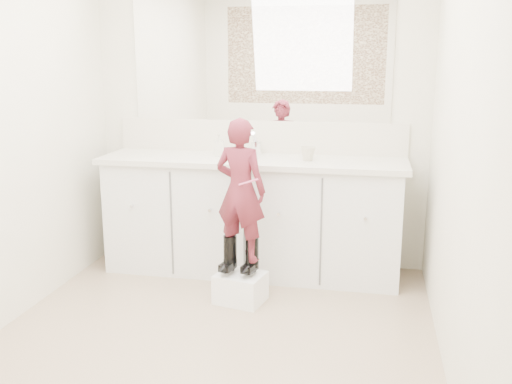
# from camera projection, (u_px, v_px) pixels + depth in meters

# --- Properties ---
(floor) EXTENTS (3.00, 3.00, 0.00)m
(floor) POSITION_uv_depth(u_px,v_px,m) (209.00, 346.00, 3.28)
(floor) COLOR #8F7B5E
(floor) RESTS_ON ground
(wall_back) EXTENTS (2.60, 0.00, 2.60)m
(wall_back) POSITION_uv_depth(u_px,v_px,m) (259.00, 113.00, 4.44)
(wall_back) COLOR beige
(wall_back) RESTS_ON floor
(wall_front) EXTENTS (2.60, 0.00, 2.60)m
(wall_front) POSITION_uv_depth(u_px,v_px,m) (49.00, 211.00, 1.58)
(wall_front) COLOR beige
(wall_front) RESTS_ON floor
(wall_right) EXTENTS (0.00, 3.00, 3.00)m
(wall_right) POSITION_uv_depth(u_px,v_px,m) (463.00, 146.00, 2.75)
(wall_right) COLOR beige
(wall_right) RESTS_ON floor
(vanity_cabinet) EXTENTS (2.20, 0.55, 0.85)m
(vanity_cabinet) POSITION_uv_depth(u_px,v_px,m) (252.00, 218.00, 4.35)
(vanity_cabinet) COLOR silver
(vanity_cabinet) RESTS_ON floor
(countertop) EXTENTS (2.28, 0.58, 0.04)m
(countertop) POSITION_uv_depth(u_px,v_px,m) (252.00, 161.00, 4.24)
(countertop) COLOR beige
(countertop) RESTS_ON vanity_cabinet
(backsplash) EXTENTS (2.28, 0.03, 0.25)m
(backsplash) POSITION_uv_depth(u_px,v_px,m) (259.00, 137.00, 4.47)
(backsplash) COLOR beige
(backsplash) RESTS_ON countertop
(mirror) EXTENTS (2.00, 0.02, 1.00)m
(mirror) POSITION_uv_depth(u_px,v_px,m) (259.00, 55.00, 4.33)
(mirror) COLOR white
(mirror) RESTS_ON wall_back
(dot_panel) EXTENTS (2.00, 0.01, 1.20)m
(dot_panel) POSITION_uv_depth(u_px,v_px,m) (37.00, 43.00, 1.48)
(dot_panel) COLOR #472819
(dot_panel) RESTS_ON wall_front
(faucet) EXTENTS (0.08, 0.08, 0.10)m
(faucet) POSITION_uv_depth(u_px,v_px,m) (256.00, 148.00, 4.38)
(faucet) COLOR silver
(faucet) RESTS_ON countertop
(cup) EXTENTS (0.13, 0.13, 0.10)m
(cup) POSITION_uv_depth(u_px,v_px,m) (308.00, 154.00, 4.13)
(cup) COLOR #C1B69A
(cup) RESTS_ON countertop
(soap_bottle) EXTENTS (0.09, 0.09, 0.17)m
(soap_bottle) POSITION_uv_depth(u_px,v_px,m) (219.00, 145.00, 4.32)
(soap_bottle) COLOR beige
(soap_bottle) RESTS_ON countertop
(step_stool) EXTENTS (0.36, 0.32, 0.20)m
(step_stool) POSITION_uv_depth(u_px,v_px,m) (241.00, 288.00, 3.86)
(step_stool) COLOR white
(step_stool) RESTS_ON floor
(boot_left) EXTENTS (0.13, 0.19, 0.26)m
(boot_left) POSITION_uv_depth(u_px,v_px,m) (230.00, 254.00, 3.84)
(boot_left) COLOR black
(boot_left) RESTS_ON step_stool
(boot_right) EXTENTS (0.13, 0.19, 0.26)m
(boot_right) POSITION_uv_depth(u_px,v_px,m) (252.00, 256.00, 3.81)
(boot_right) COLOR black
(boot_right) RESTS_ON step_stool
(toddler) EXTENTS (0.39, 0.30, 0.95)m
(toddler) POSITION_uv_depth(u_px,v_px,m) (241.00, 190.00, 3.72)
(toddler) COLOR #A5324B
(toddler) RESTS_ON step_stool
(toothbrush) EXTENTS (0.14, 0.04, 0.06)m
(toothbrush) POSITION_uv_depth(u_px,v_px,m) (248.00, 182.00, 3.62)
(toothbrush) COLOR #EE5C8D
(toothbrush) RESTS_ON toddler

